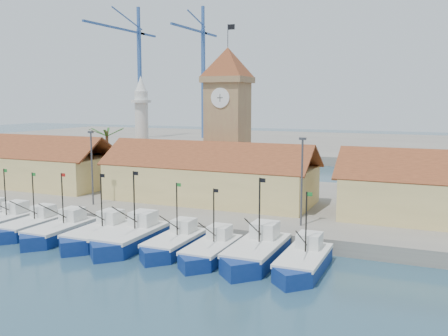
% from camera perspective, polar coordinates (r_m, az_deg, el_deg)
% --- Properties ---
extents(ground, '(400.00, 400.00, 0.00)m').
position_cam_1_polar(ground, '(47.43, -12.02, -9.87)').
color(ground, '#1E3F51').
rests_on(ground, ground).
extents(quay, '(140.00, 32.00, 1.50)m').
position_cam_1_polar(quay, '(67.60, -0.24, -3.71)').
color(quay, gray).
rests_on(quay, ground).
extents(terminal, '(240.00, 80.00, 2.00)m').
position_cam_1_polar(terminal, '(149.70, 12.97, 2.56)').
color(terminal, gray).
rests_on(terminal, ground).
extents(boat_1, '(3.43, 9.40, 7.11)m').
position_cam_1_polar(boat_1, '(60.45, -24.16, -5.82)').
color(boat_1, navy).
rests_on(boat_1, ground).
extents(boat_2, '(3.34, 9.15, 6.92)m').
position_cam_1_polar(boat_2, '(57.56, -21.38, -6.35)').
color(boat_2, navy).
rests_on(boat_2, ground).
extents(boat_3, '(3.47, 9.50, 7.19)m').
position_cam_1_polar(boat_3, '(54.40, -18.43, -6.99)').
color(boat_3, navy).
rests_on(boat_3, ground).
extents(boat_4, '(3.54, 9.71, 7.34)m').
position_cam_1_polar(boat_4, '(51.89, -14.30, -7.53)').
color(boat_4, navy).
rests_on(boat_4, ground).
extents(boat_5, '(3.77, 10.32, 7.81)m').
position_cam_1_polar(boat_5, '(49.81, -10.73, -8.01)').
color(boat_5, navy).
rests_on(boat_5, ground).
extents(boat_6, '(3.32, 9.11, 6.89)m').
position_cam_1_polar(boat_6, '(47.74, -5.84, -8.73)').
color(boat_6, navy).
rests_on(boat_6, ground).
extents(boat_7, '(3.24, 8.88, 6.72)m').
position_cam_1_polar(boat_7, '(45.45, -1.60, -9.57)').
color(boat_7, navy).
rests_on(boat_7, ground).
extents(boat_8, '(3.81, 10.44, 7.90)m').
position_cam_1_polar(boat_8, '(44.55, 3.62, -9.78)').
color(boat_8, navy).
rests_on(boat_8, ground).
extents(boat_9, '(3.40, 9.32, 7.05)m').
position_cam_1_polar(boat_9, '(42.80, 8.98, -10.74)').
color(boat_9, navy).
rests_on(boat_9, ground).
extents(hall_left, '(31.20, 10.13, 7.61)m').
position_cam_1_polar(hall_left, '(82.04, -22.41, 0.04)').
color(hall_left, '#E9CF80').
rests_on(hall_left, quay).
extents(hall_center, '(27.04, 10.13, 7.61)m').
position_cam_1_polar(hall_center, '(63.42, -1.68, -1.51)').
color(hall_center, '#E9CF80').
rests_on(hall_center, quay).
extents(clock_tower, '(5.80, 5.80, 22.70)m').
position_cam_1_polar(clock_tower, '(68.10, 0.42, 5.89)').
color(clock_tower, '#A08452').
rests_on(clock_tower, quay).
extents(minaret, '(3.00, 3.00, 16.30)m').
position_cam_1_polar(minaret, '(76.96, -9.37, 4.35)').
color(minaret, silver).
rests_on(minaret, quay).
extents(palm_tree, '(5.60, 5.03, 8.39)m').
position_cam_1_polar(palm_tree, '(78.43, -13.19, 1.75)').
color(palm_tree, brown).
rests_on(palm_tree, quay).
extents(lamp_posts, '(80.70, 0.25, 9.03)m').
position_cam_1_polar(lamp_posts, '(55.74, -4.68, -0.24)').
color(lamp_posts, '#3F3F44').
rests_on(lamp_posts, quay).
extents(crane_blue_far, '(1.00, 37.28, 41.21)m').
position_cam_1_polar(crane_blue_far, '(163.36, -10.05, 11.58)').
color(crane_blue_far, '#325698').
rests_on(crane_blue_far, terminal).
extents(crane_blue_near, '(1.00, 30.36, 41.05)m').
position_cam_1_polar(crane_blue_near, '(159.76, -2.57, 11.55)').
color(crane_blue_near, '#325698').
rests_on(crane_blue_near, terminal).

